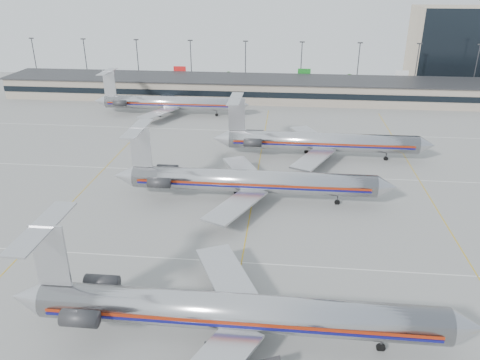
# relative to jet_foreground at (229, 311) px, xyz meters

# --- Properties ---
(ground) EXTENTS (260.00, 260.00, 0.00)m
(ground) POSITION_rel_jet_foreground_xyz_m (-0.16, 4.17, -3.67)
(ground) COLOR gray
(ground) RESTS_ON ground
(apron_markings) EXTENTS (160.00, 0.15, 0.02)m
(apron_markings) POSITION_rel_jet_foreground_xyz_m (-0.16, 14.17, -3.66)
(apron_markings) COLOR silver
(apron_markings) RESTS_ON ground
(terminal) EXTENTS (162.00, 17.00, 6.25)m
(terminal) POSITION_rel_jet_foreground_xyz_m (-0.16, 102.15, -0.51)
(terminal) COLOR gray
(terminal) RESTS_ON ground
(light_mast_row) EXTENTS (163.60, 0.40, 15.28)m
(light_mast_row) POSITION_rel_jet_foreground_xyz_m (-0.16, 116.17, 4.92)
(light_mast_row) COLOR #38383D
(light_mast_row) RESTS_ON ground
(distant_building) EXTENTS (30.00, 20.00, 25.00)m
(distant_building) POSITION_rel_jet_foreground_xyz_m (61.84, 132.17, 8.83)
(distant_building) COLOR tan
(distant_building) RESTS_ON ground
(jet_foreground) EXTENTS (48.26, 28.41, 12.63)m
(jet_foreground) POSITION_rel_jet_foreground_xyz_m (0.00, 0.00, 0.00)
(jet_foreground) COLOR #B9B9BE
(jet_foreground) RESTS_ON ground
(jet_second_row) EXTENTS (46.99, 27.67, 12.30)m
(jet_second_row) POSITION_rel_jet_foreground_xyz_m (-1.17, 32.76, -0.10)
(jet_second_row) COLOR #B9B9BE
(jet_second_row) RESTS_ON ground
(jet_third_row) EXTENTS (44.95, 27.65, 12.29)m
(jet_third_row) POSITION_rel_jet_foreground_xyz_m (11.45, 53.96, -0.10)
(jet_third_row) COLOR #B9B9BE
(jet_third_row) RESTS_ON ground
(jet_back_row) EXTENTS (42.20, 25.96, 11.54)m
(jet_back_row) POSITION_rel_jet_foreground_xyz_m (-26.83, 82.21, -0.31)
(jet_back_row) COLOR #B9B9BE
(jet_back_row) RESTS_ON ground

